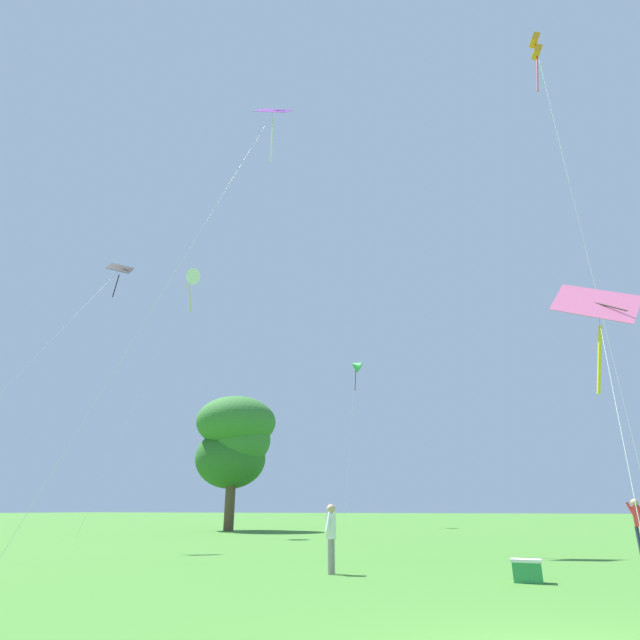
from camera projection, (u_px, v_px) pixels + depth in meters
The scene contains 10 objects.
kite_pink_low at pixel (597, 316), 13.19m from camera, with size 2.29×4.55×7.28m.
kite_black_large at pixel (110, 280), 23.31m from camera, with size 1.37×9.02×12.37m.
kite_green_small at pixel (356, 366), 48.44m from camera, with size 1.55×5.19×14.82m.
kite_purple_streamer at pixel (269, 125), 28.06m from camera, with size 3.57×10.21×22.99m.
kite_orange_box at pixel (536, 50), 24.67m from camera, with size 0.64×4.48×23.08m.
kite_white_distant at pixel (189, 276), 35.22m from camera, with size 2.70×5.34×17.09m.
person_in_red_shirt at pixel (638, 521), 17.07m from camera, with size 0.55×0.26×1.73m.
person_with_spool at pixel (331, 531), 12.10m from camera, with size 0.21×0.49×1.51m.
tree_right_cluster at pixel (235, 440), 37.48m from camera, with size 6.02×5.92×9.24m.
picnic_cooler at pixel (527, 570), 10.50m from camera, with size 0.60×0.40×0.44m.
Camera 1 is at (-0.50, -5.90, 1.40)m, focal length 28.88 mm.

